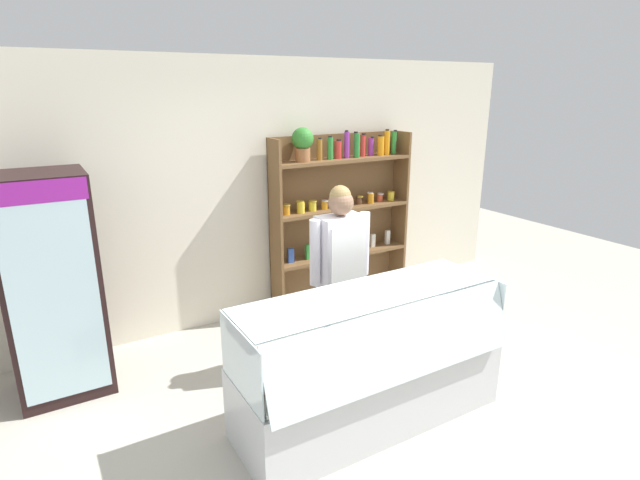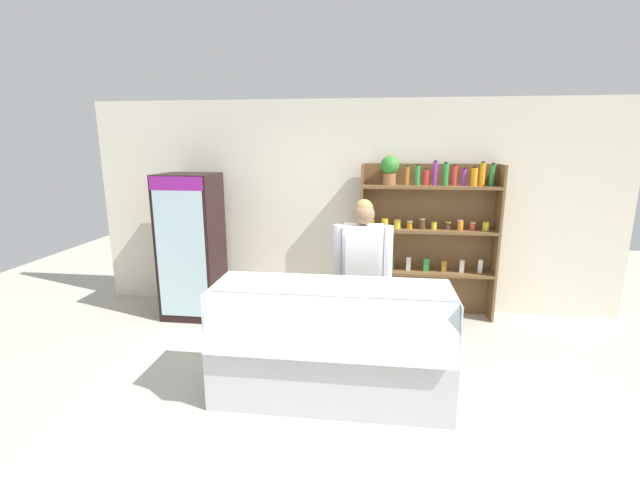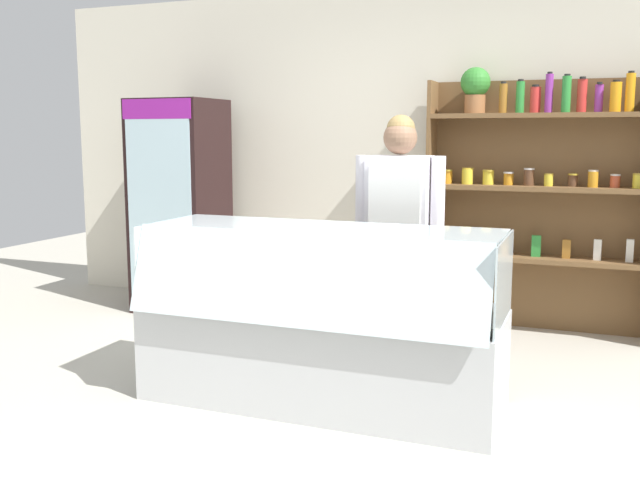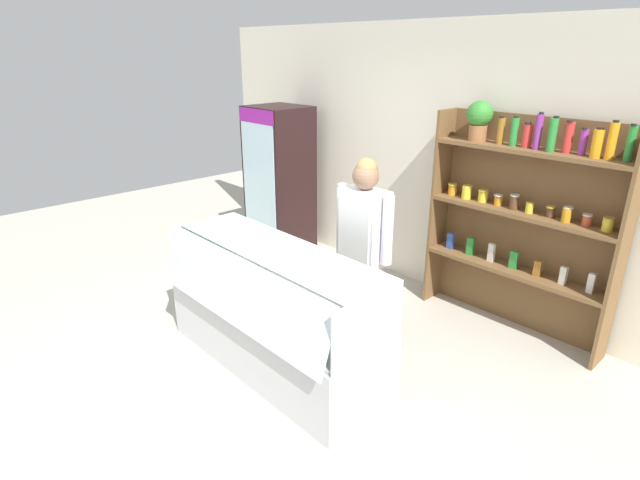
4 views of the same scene
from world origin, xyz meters
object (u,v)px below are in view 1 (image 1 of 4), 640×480
(drinks_fridge, at_px, (53,287))
(deli_display_case, at_px, (369,382))
(shop_clerk, at_px, (340,263))
(shelving_unit, at_px, (338,207))

(drinks_fridge, height_order, deli_display_case, drinks_fridge)
(deli_display_case, xyz_separation_m, shop_clerk, (0.24, 0.78, 0.65))
(drinks_fridge, distance_m, shelving_unit, 2.92)
(shelving_unit, height_order, shop_clerk, shelving_unit)
(shelving_unit, xyz_separation_m, shop_clerk, (-0.74, -1.21, -0.16))
(drinks_fridge, xyz_separation_m, deli_display_case, (1.91, -1.61, -0.59))
(drinks_fridge, xyz_separation_m, shop_clerk, (2.15, -0.83, 0.06))
(shelving_unit, distance_m, deli_display_case, 2.36)
(deli_display_case, bearing_deg, shelving_unit, 63.71)
(shop_clerk, bearing_deg, deli_display_case, -107.30)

